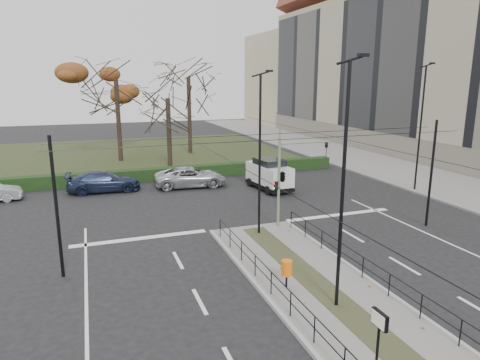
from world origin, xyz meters
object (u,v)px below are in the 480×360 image
object	(u,v)px
white_van	(269,173)
rust_tree	(116,79)
parked_car_fourth	(191,177)
parked_car_third	(104,182)
streetlamp_median_far	(260,154)
traffic_light	(284,175)
litter_bin	(287,268)
bare_tree_center	(189,83)
streetlamp_sidewalk	(421,127)
streetlamp_median_near	(343,186)
info_panel	(379,328)
bare_tree_near	(168,103)

from	to	relation	value
white_van	rust_tree	world-z (taller)	rust_tree
parked_car_fourth	rust_tree	xyz separation A→B (m)	(-4.28, 12.65, 7.43)
parked_car_third	rust_tree	size ratio (longest dim) A/B	0.49
streetlamp_median_far	rust_tree	size ratio (longest dim) A/B	0.79
traffic_light	litter_bin	size ratio (longest dim) A/B	4.48
parked_car_third	rust_tree	bearing A→B (deg)	-7.70
traffic_light	rust_tree	size ratio (longest dim) A/B	0.47
parked_car_third	bare_tree_center	size ratio (longest dim) A/B	0.47
streetlamp_sidewalk	rust_tree	xyz separation A→B (m)	(-19.70, 19.63, 3.40)
streetlamp_median_near	parked_car_fourth	size ratio (longest dim) A/B	1.60
streetlamp_sidewalk	info_panel	bearing A→B (deg)	-133.87
white_van	litter_bin	bearing A→B (deg)	-111.00
bare_tree_center	bare_tree_near	xyz separation A→B (m)	(-3.66, -7.32, -1.80)
info_panel	streetlamp_median_near	size ratio (longest dim) A/B	0.25
streetlamp_median_far	litter_bin	bearing A→B (deg)	-102.22
streetlamp_median_far	streetlamp_sidewalk	size ratio (longest dim) A/B	0.92
streetlamp_median_near	white_van	world-z (taller)	streetlamp_median_near
streetlamp_sidewalk	bare_tree_near	world-z (taller)	streetlamp_sidewalk
litter_bin	streetlamp_sidewalk	bearing A→B (deg)	34.38
info_panel	streetlamp_median_near	world-z (taller)	streetlamp_median_near
info_panel	rust_tree	xyz separation A→B (m)	(-3.68, 36.30, 6.32)
litter_bin	parked_car_fourth	xyz separation A→B (m)	(0.35, 17.77, -0.17)
parked_car_third	parked_car_fourth	bearing A→B (deg)	-93.56
parked_car_fourth	rust_tree	world-z (taller)	rust_tree
streetlamp_median_near	streetlamp_sidewalk	world-z (taller)	streetlamp_sidewalk
traffic_light	parked_car_fourth	xyz separation A→B (m)	(-2.69, 10.98, -2.28)
info_panel	white_van	distance (m)	21.68
info_panel	streetlamp_median_far	world-z (taller)	streetlamp_median_far
litter_bin	streetlamp_median_far	xyz separation A→B (m)	(1.31, 6.03, 3.49)
streetlamp_median_near	streetlamp_sidewalk	size ratio (longest dim) A/B	0.96
streetlamp_median_far	bare_tree_near	xyz separation A→B (m)	(-1.13, 19.41, 1.57)
litter_bin	bare_tree_near	world-z (taller)	bare_tree_near
info_panel	bare_tree_near	bearing A→B (deg)	89.23
parked_car_fourth	streetlamp_median_far	bearing A→B (deg)	-169.52
parked_car_third	rust_tree	xyz separation A→B (m)	(2.15, 11.98, 7.43)
info_panel	bare_tree_center	bearing A→B (deg)	83.98
streetlamp_median_far	rust_tree	bearing A→B (deg)	102.10
parked_car_fourth	bare_tree_center	size ratio (longest dim) A/B	0.50
streetlamp_median_far	bare_tree_center	distance (m)	27.06
streetlamp_median_far	bare_tree_center	size ratio (longest dim) A/B	0.76
info_panel	bare_tree_near	size ratio (longest dim) A/B	0.26
litter_bin	info_panel	world-z (taller)	info_panel
litter_bin	bare_tree_center	xyz separation A→B (m)	(3.83, 32.77, 6.87)
parked_car_fourth	litter_bin	bearing A→B (deg)	-175.30
info_panel	rust_tree	size ratio (longest dim) A/B	0.21
litter_bin	streetlamp_median_far	size ratio (longest dim) A/B	0.13
bare_tree_center	white_van	bearing A→B (deg)	-83.88
streetlamp_median_far	parked_car_third	bearing A→B (deg)	120.70
streetlamp_median_near	rust_tree	world-z (taller)	rust_tree
white_van	rust_tree	xyz separation A→B (m)	(-9.66, 15.47, 6.96)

